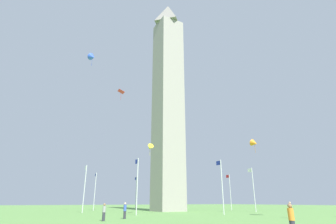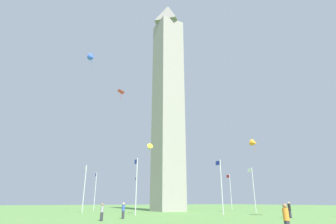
{
  "view_description": "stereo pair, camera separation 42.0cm",
  "coord_description": "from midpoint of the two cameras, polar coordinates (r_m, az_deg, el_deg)",
  "views": [
    {
      "loc": [
        -48.04,
        27.08,
        1.77
      ],
      "look_at": [
        0.0,
        0.0,
        20.7
      ],
      "focal_mm": 28.05,
      "sensor_mm": 36.0,
      "label": 1
    },
    {
      "loc": [
        -48.24,
        26.72,
        1.77
      ],
      "look_at": [
        0.0,
        0.0,
        20.7
      ],
      "focal_mm": 28.05,
      "sensor_mm": 36.0,
      "label": 2
    }
  ],
  "objects": [
    {
      "name": "flagpole_sw",
      "position": [
        53.19,
        17.82,
        -15.29
      ],
      "size": [
        1.12,
        0.14,
        7.95
      ],
      "color": "silver",
      "rests_on": "ground"
    },
    {
      "name": "flagpole_nw",
      "position": [
        71.31,
        3.53,
        -16.83
      ],
      "size": [
        1.12,
        0.14,
        7.95
      ],
      "color": "silver",
      "rests_on": "ground"
    },
    {
      "name": "flagpole_w",
      "position": [
        64.94,
        13.14,
        -16.19
      ],
      "size": [
        1.12,
        0.14,
        7.95
      ],
      "color": "silver",
      "rests_on": "ground"
    },
    {
      "name": "person_black_shirt",
      "position": [
        35.38,
        24.78,
        -18.75
      ],
      "size": [
        0.32,
        0.32,
        1.78
      ],
      "rotation": [
        0.0,
        0.0,
        -0.05
      ],
      "color": "#2D2D38",
      "rests_on": "ground"
    },
    {
      "name": "obelisk_monument",
      "position": [
        59.78,
        -0.2,
        3.75
      ],
      "size": [
        5.46,
        5.46,
        49.67
      ],
      "color": "gray",
      "rests_on": "ground"
    },
    {
      "name": "person_orange_shirt",
      "position": [
        16.84,
        24.59,
        -20.53
      ],
      "size": [
        0.32,
        0.32,
        1.69
      ],
      "rotation": [
        0.0,
        0.0,
        0.08
      ],
      "color": "#2D2D38",
      "rests_on": "ground"
    },
    {
      "name": "flagpole_e",
      "position": [
        49.37,
        -17.9,
        -15.06
      ],
      "size": [
        1.12,
        0.14,
        7.95
      ],
      "color": "silver",
      "rests_on": "ground"
    },
    {
      "name": "person_blue_shirt",
      "position": [
        31.42,
        -9.76,
        -20.37
      ],
      "size": [
        0.32,
        0.32,
        1.7
      ],
      "rotation": [
        0.0,
        0.0,
        -0.88
      ],
      "color": "#2D2D38",
      "rests_on": "ground"
    },
    {
      "name": "kite_orange_delta",
      "position": [
        47.28,
        18.02,
        -6.46
      ],
      "size": [
        1.52,
        1.3,
        2.36
      ],
      "color": "orange"
    },
    {
      "name": "kite_red_diamond",
      "position": [
        53.36,
        -10.38,
        4.35
      ],
      "size": [
        1.34,
        1.27,
        2.02
      ],
      "color": "red"
    },
    {
      "name": "person_gray_shirt",
      "position": [
        28.22,
        -14.18,
        -20.35
      ],
      "size": [
        0.32,
        0.32,
        1.64
      ],
      "rotation": [
        0.0,
        0.0,
        -1.14
      ],
      "color": "#2D2D38",
      "rests_on": "ground"
    },
    {
      "name": "kite_yellow_delta",
      "position": [
        41.17,
        -4.22,
        -7.69
      ],
      "size": [
        1.26,
        1.03,
        1.87
      ],
      "color": "yellow"
    },
    {
      "name": "flagpole_ne",
      "position": [
        61.85,
        -15.78,
        -15.87
      ],
      "size": [
        1.12,
        0.14,
        7.95
      ],
      "color": "silver",
      "rests_on": "ground"
    },
    {
      "name": "flagpole_s",
      "position": [
        41.62,
        11.31,
        -15.02
      ],
      "size": [
        1.12,
        0.14,
        7.95
      ],
      "color": "silver",
      "rests_on": "ground"
    },
    {
      "name": "kite_blue_delta",
      "position": [
        52.83,
        -16.34,
        11.38
      ],
      "size": [
        2.11,
        1.96,
        2.73
      ],
      "color": "blue"
    },
    {
      "name": "flagpole_se",
      "position": [
        39.62,
        -7.03,
        -15.05
      ],
      "size": [
        1.12,
        0.14,
        7.95
      ],
      "color": "silver",
      "rests_on": "ground"
    },
    {
      "name": "flagpole_n",
      "position": [
        70.16,
        -7.15,
        -16.69
      ],
      "size": [
        1.12,
        0.14,
        7.95
      ],
      "color": "silver",
      "rests_on": "ground"
    },
    {
      "name": "ground_plane",
      "position": [
        55.17,
        -0.23,
        -20.78
      ],
      "size": [
        260.0,
        260.0,
        0.0
      ],
      "primitive_type": "plane",
      "color": "#609347"
    }
  ]
}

